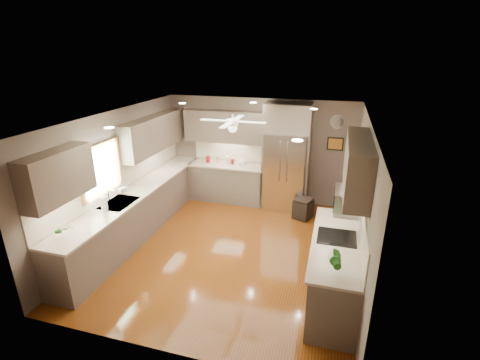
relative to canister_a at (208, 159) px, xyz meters
The scene contains 28 objects.
floor 2.71m from the canister_a, 60.92° to the right, with size 5.00×5.00×0.00m, color #54250B.
ceiling 2.91m from the canister_a, 60.92° to the right, with size 5.00×5.00×0.00m, color white.
wall_back 1.28m from the canister_a, 14.29° to the left, with size 4.50×4.50×0.00m, color brown.
wall_front 4.85m from the canister_a, 75.44° to the right, with size 4.50×4.50×0.00m, color brown.
wall_left 2.43m from the canister_a, 115.24° to the right, with size 5.00×5.00×0.00m, color brown.
wall_right 4.11m from the canister_a, 32.27° to the right, with size 5.00×5.00×0.00m, color brown.
canister_a is the anchor object (origin of this frame).
canister_b 0.24m from the canister_a, 13.53° to the left, with size 0.09×0.09×0.14m, color silver.
canister_c 0.49m from the canister_a, ahead, with size 0.12×0.12×0.19m, color beige.
canister_d 0.61m from the canister_a, ahead, with size 0.09×0.09×0.13m, color maroon.
soap_bottle 2.47m from the canister_a, 110.33° to the right, with size 0.09×0.09×0.19m, color white.
potted_plant_left 4.05m from the canister_a, 100.40° to the right, with size 0.14×0.10×0.27m, color #1F5C1A.
potted_plant_right 4.87m from the canister_a, 50.21° to the right, with size 0.18×0.14×0.32m, color #1F5C1A.
bowl 0.85m from the canister_a, ahead, with size 0.22×0.22×0.05m, color beige.
left_run 2.23m from the canister_a, 109.85° to the right, with size 0.65×4.70×1.45m.
back_run 0.73m from the canister_a, ahead, with size 1.85×0.65×1.45m.
uppers 1.77m from the canister_a, 72.14° to the right, with size 4.50×4.70×0.95m.
window 2.92m from the canister_a, 110.44° to the right, with size 0.05×1.12×0.92m.
sink 2.79m from the canister_a, 104.86° to the right, with size 0.50×0.70×0.32m.
refrigerator 1.93m from the canister_a, ahead, with size 1.06×0.75×2.45m.
right_run 4.37m from the canister_a, 43.53° to the right, with size 0.70×2.20×1.45m.
microwave 4.27m from the canister_a, 40.19° to the right, with size 0.43×0.55×0.34m.
ceiling_fan 2.60m from the canister_a, 57.20° to the right, with size 1.18×1.18×0.32m.
recessed_lights 2.60m from the canister_a, 56.65° to the right, with size 2.84×3.14×0.01m.
wall_clock 3.16m from the canister_a, ahead, with size 0.30×0.03×0.30m.
framed_print 3.03m from the canister_a, ahead, with size 0.36×0.03×0.30m.
stool 2.60m from the canister_a, 12.44° to the right, with size 0.47×0.47×0.45m.
paper_towel 3.14m from the canister_a, 103.66° to the right, with size 0.11×0.11×0.27m.
Camera 1 is at (1.76, -5.43, 3.56)m, focal length 26.00 mm.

